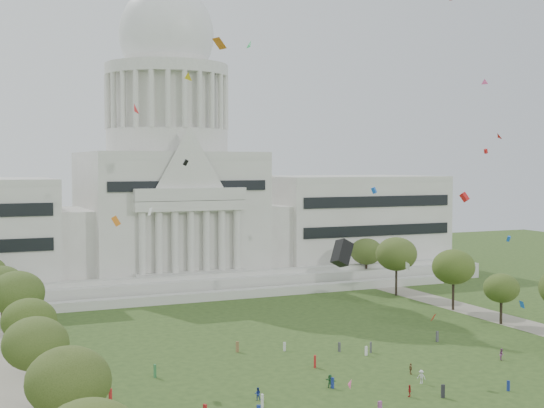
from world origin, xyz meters
name	(u,v)px	position (x,y,z in m)	size (l,w,h in m)	color
ground	(411,404)	(0.00, 0.00, 0.00)	(400.00, 400.00, 0.00)	#2E461B
capitol	(168,198)	(0.00, 113.59, 22.30)	(160.00, 64.50, 91.30)	beige
path_left	(4,386)	(-48.00, 30.00, 0.02)	(8.00, 160.00, 0.04)	gray
path_right	(531,327)	(48.00, 30.00, 0.02)	(8.00, 160.00, 0.04)	gray
row_tree_l_1	(68,382)	(-44.07, -2.96, 8.95)	(8.86, 8.86, 12.59)	black
row_tree_l_2	(36,344)	(-45.04, 17.30, 8.51)	(8.42, 8.42, 11.97)	black
row_tree_l_3	(29,321)	(-44.09, 33.92, 8.21)	(8.12, 8.12, 11.55)	black
row_tree_r_3	(501,288)	(44.40, 34.48, 7.08)	(7.01, 7.01, 9.98)	black
row_tree_l_4	(17,293)	(-44.08, 52.42, 9.39)	(9.29, 9.29, 13.21)	black
row_tree_r_4	(454,267)	(44.76, 50.04, 9.29)	(9.19, 9.19, 13.06)	black
row_tree_l_5	(2,284)	(-45.22, 71.01, 8.42)	(8.33, 8.33, 11.85)	black
row_tree_r_5	(396,254)	(43.49, 70.19, 9.93)	(9.82, 9.82, 13.96)	black
row_tree_r_6	(366,251)	(45.96, 88.13, 8.51)	(8.42, 8.42, 11.97)	black
person_2	(502,354)	(25.98, 12.80, 0.92)	(0.89, 0.55, 1.84)	#994C8C
person_3	(421,377)	(6.65, 7.18, 0.97)	(1.26, 0.65, 1.95)	silver
person_4	(410,391)	(1.60, 2.68, 0.82)	(0.96, 0.52, 1.63)	#B21E1E
person_5	(330,381)	(-6.26, 10.62, 0.94)	(1.75, 0.69, 1.89)	#33723F
person_8	(258,394)	(-17.69, 9.59, 0.86)	(0.83, 0.52, 1.72)	navy
person_10	(411,369)	(7.97, 11.78, 0.84)	(0.98, 0.53, 1.67)	olive
distant_crowd	(278,382)	(-12.98, 13.45, 0.88)	(65.64, 38.85, 1.94)	navy
kite_swarm	(396,178)	(0.52, 4.83, 29.41)	(79.98, 108.81, 64.41)	red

